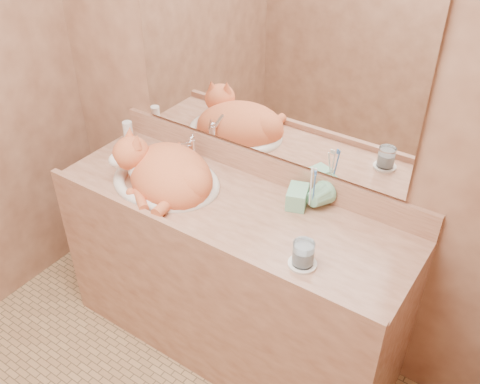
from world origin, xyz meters
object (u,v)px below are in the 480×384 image
Objects in this scene: water_glass at (303,253)px; vanity_counter at (231,278)px; toothbrush_cup at (311,201)px; cat at (164,170)px; soap_dispenser at (295,195)px; sink_basin at (165,168)px.

vanity_counter is at bearing 161.19° from water_glass.
toothbrush_cup is at bearing 27.84° from vanity_counter.
soap_dispenser is (0.58, 0.14, 0.01)m from cat.
cat reaches higher than water_glass.
soap_dispenser is 0.31m from water_glass.
soap_dispenser is at bearing 23.31° from vanity_counter.
cat is 2.50× the size of soap_dispenser.
vanity_counter is at bearing -1.40° from sink_basin.
cat reaches higher than sink_basin.
soap_dispenser reaches higher than toothbrush_cup.
cat is at bearing -173.72° from vanity_counter.
cat is 4.21× the size of toothbrush_cup.
sink_basin reaches higher than toothbrush_cup.
water_glass is at bearing -14.26° from sink_basin.
water_glass reaches higher than vanity_counter.
vanity_counter is 14.88× the size of toothbrush_cup.
sink_basin is 4.69× the size of toothbrush_cup.
toothbrush_cup is (0.30, 0.16, 0.47)m from vanity_counter.
sink_basin reaches higher than vanity_counter.
water_glass reaches higher than toothbrush_cup.
cat is (0.01, -0.02, -0.00)m from sink_basin.
water_glass is at bearing 15.55° from cat.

